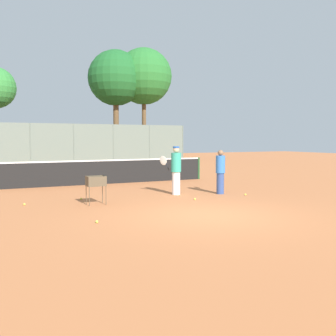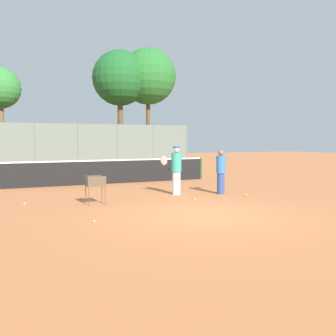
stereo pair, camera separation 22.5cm
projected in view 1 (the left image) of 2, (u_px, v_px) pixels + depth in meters
The scene contains 14 objects.
ground_plane at pixel (206, 215), 10.20m from camera, with size 80.00×80.00×0.00m, color #C67242.
tennis_net at pixel (109, 171), 17.37m from camera, with size 9.30×0.10×1.07m.
back_fence at pixel (53, 144), 29.49m from camera, with size 22.38×0.08×3.16m.
tree_0 at pixel (144, 77), 35.46m from camera, with size 5.07×5.07×10.16m.
tree_1 at pixel (116, 78), 34.55m from camera, with size 4.86×4.86×9.79m.
player_white_outfit at pixel (220, 171), 14.16m from camera, with size 0.54×0.79×1.59m.
player_red_cap at pixel (176, 170), 13.96m from camera, with size 0.58×0.81×1.72m.
ball_cart at pixel (95, 184), 11.84m from camera, with size 0.56×0.41×0.87m.
tennis_ball_0 at pixel (97, 222), 9.26m from camera, with size 0.07×0.07×0.07m, color #D1E54C.
tennis_ball_1 at pixel (178, 189), 15.45m from camera, with size 0.07×0.07×0.07m, color #D1E54C.
tennis_ball_2 at pixel (24, 204), 11.74m from camera, with size 0.07×0.07×0.07m, color #D1E54C.
tennis_ball_3 at pixel (81, 199), 12.83m from camera, with size 0.07×0.07×0.07m, color #D1E54C.
tennis_ball_4 at pixel (195, 199), 12.77m from camera, with size 0.07×0.07×0.07m, color #D1E54C.
tennis_ball_5 at pixel (245, 194), 13.80m from camera, with size 0.07×0.07×0.07m, color #D1E54C.
Camera 1 is at (-5.39, -8.58, 1.98)m, focal length 42.00 mm.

